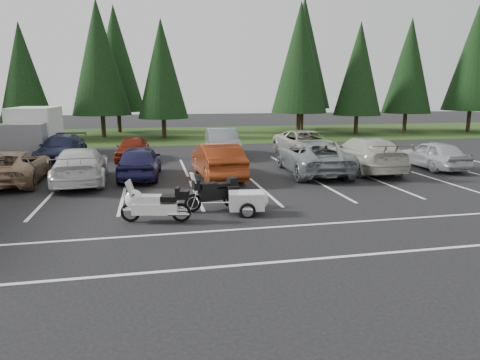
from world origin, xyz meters
The scene contains 28 objects.
ground centered at (0.00, 0.00, 0.00)m, with size 120.00×120.00×0.00m, color black.
grass_strip centered at (0.00, 24.00, 0.01)m, with size 80.00×16.00×0.01m, color #223C13.
lake_water centered at (4.00, 55.00, 0.00)m, with size 70.00×50.00×0.02m, color slate.
box_truck centered at (-8.00, 12.50, 1.45)m, with size 2.40×5.60×2.90m, color silver, non-canonical shape.
stall_markings centered at (0.00, 2.00, 0.00)m, with size 32.00×16.00×0.01m, color silver.
conifer_3 centered at (-10.50, 21.40, 5.27)m, with size 3.87×3.87×9.02m.
conifer_4 centered at (-5.00, 22.90, 6.53)m, with size 4.80×4.80×11.17m.
conifer_5 centered at (0.00, 21.60, 5.63)m, with size 4.14×4.14×9.63m.
conifer_6 centered at (12.00, 22.10, 6.71)m, with size 4.93×4.93×11.48m.
conifer_7 centered at (17.50, 21.80, 5.81)m, with size 4.27×4.27×9.94m.
conifer_8 centered at (23.00, 22.60, 6.17)m, with size 4.53×4.53×10.56m.
conifer_9 centered at (29.00, 21.30, 7.07)m, with size 5.19×5.19×12.10m.
conifer_back_b centered at (-4.00, 27.50, 6.77)m, with size 4.97×4.97×11.58m.
conifer_back_c centered at (14.00, 26.80, 7.49)m, with size 5.50×5.50×12.81m.
car_near_2 centered at (-6.87, 4.59, 0.71)m, with size 2.36×5.11×1.42m, color #8E7052.
car_near_3 centered at (-4.08, 4.10, 0.76)m, with size 2.12×5.21×1.51m, color silver.
car_near_4 centered at (-1.63, 4.66, 0.75)m, with size 1.76×4.38×1.49m, color #1E1D48.
car_near_5 centered at (1.81, 4.01, 0.79)m, with size 1.68×4.82×1.59m, color maroon.
car_near_6 centered at (6.42, 4.17, 0.79)m, with size 2.61×5.67×1.58m, color gray.
car_near_7 centered at (9.20, 4.31, 0.83)m, with size 2.33×5.73×1.66m, color #BAB9AB.
car_near_8 centered at (12.85, 4.13, 0.71)m, with size 1.68×4.17×1.42m, color #B1B2B6.
car_far_1 centered at (-6.02, 10.36, 0.72)m, with size 2.02×4.97×1.44m, color #161B38.
car_far_2 centered at (-2.13, 9.93, 0.69)m, with size 1.62×4.04×1.38m, color maroon.
car_far_3 centered at (3.10, 10.43, 0.82)m, with size 1.73×4.97×1.64m, color slate.
car_far_4 centered at (8.04, 9.57, 0.76)m, with size 2.52×5.46×1.52m, color #B0AEA2.
touring_motorcycle centered at (-1.04, -2.29, 0.65)m, with size 2.33×0.72×1.29m, color white, non-canonical shape.
cargo_trailer centered at (1.80, -2.02, 0.37)m, with size 1.59×0.89×0.73m, color silver, non-canonical shape.
adventure_motorcycle centered at (0.82, -1.25, 0.66)m, with size 2.17×0.76×1.32m, color black, non-canonical shape.
Camera 1 is at (-1.08, -14.87, 3.86)m, focal length 32.00 mm.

